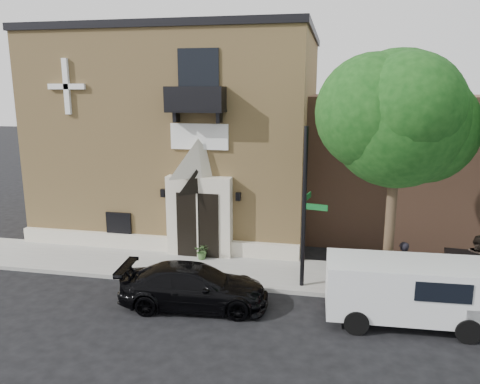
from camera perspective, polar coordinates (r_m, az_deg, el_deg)
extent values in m
plane|color=black|center=(16.55, -4.19, -11.51)|extent=(120.00, 120.00, 0.00)
cube|color=gray|center=(17.65, 0.31, -9.63)|extent=(42.00, 3.00, 0.15)
cube|color=tan|center=(23.75, -6.15, 7.08)|extent=(12.00, 10.00, 9.00)
cube|color=black|center=(23.76, -6.43, 18.31)|extent=(12.20, 10.20, 0.30)
cube|color=beige|center=(19.85, -10.36, -6.13)|extent=(12.00, 0.30, 0.60)
cube|color=beige|center=(18.71, -4.96, -2.96)|extent=(2.60, 0.55, 3.20)
pyramid|color=beige|center=(18.23, -5.10, 4.18)|extent=(2.60, 0.55, 1.50)
cube|color=black|center=(18.53, -5.19, -4.08)|extent=(1.70, 0.06, 2.60)
cube|color=beige|center=(18.49, -5.23, -4.12)|extent=(0.06, 0.04, 2.60)
cube|color=white|center=(18.31, -4.97, 6.74)|extent=(2.30, 0.10, 1.00)
cube|color=black|center=(17.86, -5.39, 9.81)|extent=(2.20, 0.90, 0.10)
cube|color=black|center=(17.43, -5.84, 11.21)|extent=(2.20, 0.06, 0.90)
cube|color=black|center=(18.18, -8.66, 11.19)|extent=(0.06, 0.90, 0.90)
cube|color=black|center=(17.57, -2.08, 11.28)|extent=(0.06, 0.90, 0.90)
cube|color=black|center=(18.25, -5.08, 13.64)|extent=(1.60, 0.08, 2.20)
cube|color=white|center=(20.45, -20.39, 11.97)|extent=(0.22, 0.14, 2.20)
cube|color=white|center=(20.45, -20.39, 11.97)|extent=(1.60, 0.14, 0.22)
cube|color=black|center=(20.34, -14.56, -3.81)|extent=(1.10, 0.10, 1.00)
cube|color=#C65313|center=(20.36, -14.52, -3.79)|extent=(0.85, 0.06, 0.75)
cube|color=black|center=(19.11, -9.36, -0.12)|extent=(0.18, 0.18, 0.32)
cube|color=black|center=(18.26, -0.22, -0.55)|extent=(0.18, 0.18, 0.32)
cylinder|color=#38281C|center=(15.74, 17.75, -4.64)|extent=(0.32, 0.32, 4.20)
sphere|color=#10390F|center=(15.12, 18.66, 8.41)|extent=(4.20, 4.20, 4.20)
sphere|color=#10390F|center=(15.55, 21.40, 7.20)|extent=(3.36, 3.36, 3.36)
sphere|color=#10390F|center=(14.84, 16.09, 9.29)|extent=(3.57, 3.57, 3.57)
sphere|color=#10390F|center=(14.43, 19.90, 9.75)|extent=(3.15, 3.15, 3.15)
imported|color=black|center=(15.00, -5.61, -11.36)|extent=(4.82, 2.34, 1.35)
cube|color=silver|center=(14.60, 19.72, -10.94)|extent=(4.67, 2.03, 1.56)
cube|color=silver|center=(15.24, 26.55, -12.44)|extent=(1.00, 1.87, 0.64)
cube|color=black|center=(13.81, 23.57, -11.20)|extent=(1.47, 0.10, 0.55)
cylinder|color=black|center=(13.93, 13.99, -15.17)|extent=(0.71, 0.26, 0.70)
cylinder|color=black|center=(15.49, 13.46, -12.18)|extent=(0.71, 0.26, 0.70)
cylinder|color=black|center=(14.51, 26.03, -14.96)|extent=(0.71, 0.26, 0.70)
cylinder|color=black|center=(16.01, 24.24, -12.15)|extent=(0.71, 0.26, 0.70)
cylinder|color=black|center=(15.56, 7.80, -2.01)|extent=(0.14, 0.14, 5.42)
cube|color=#0F5822|center=(15.44, 9.26, -1.83)|extent=(0.76, 0.20, 0.20)
cube|color=#0F5822|center=(15.87, 8.23, -0.57)|extent=(0.20, 0.76, 0.20)
cylinder|color=maroon|center=(16.12, 12.11, -11.70)|extent=(0.39, 0.39, 0.09)
cylinder|color=maroon|center=(15.99, 12.17, -10.60)|extent=(0.28, 0.28, 0.59)
sphere|color=maroon|center=(15.87, 12.22, -9.51)|extent=(0.28, 0.28, 0.28)
cylinder|color=maroon|center=(15.97, 12.17, -10.44)|extent=(0.48, 0.13, 0.13)
cube|color=#103C18|center=(17.18, 27.04, -9.27)|extent=(2.09, 1.30, 1.21)
cube|color=black|center=(16.96, 27.26, -7.18)|extent=(2.15, 1.36, 0.13)
imported|color=#426732|center=(18.57, -4.60, -7.21)|extent=(0.61, 0.53, 0.64)
imported|color=black|center=(16.41, 19.11, -8.61)|extent=(0.74, 0.62, 1.72)
imported|color=#312721|center=(17.54, 26.97, -7.68)|extent=(0.84, 1.01, 1.87)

